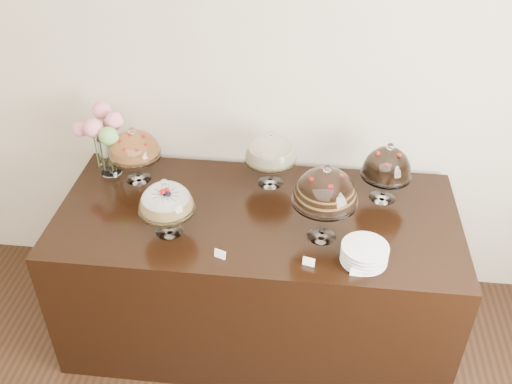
# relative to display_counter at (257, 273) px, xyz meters

# --- Properties ---
(wall_back) EXTENTS (5.00, 0.04, 3.00)m
(wall_back) POSITION_rel_display_counter_xyz_m (-0.13, 0.55, 1.05)
(wall_back) COLOR #BFB299
(wall_back) RESTS_ON ground
(display_counter) EXTENTS (2.20, 1.00, 0.90)m
(display_counter) POSITION_rel_display_counter_xyz_m (0.00, 0.00, 0.00)
(display_counter) COLOR black
(display_counter) RESTS_ON ground
(cake_stand_sugar_sponge) EXTENTS (0.29, 0.29, 0.33)m
(cake_stand_sugar_sponge) POSITION_rel_display_counter_xyz_m (-0.44, -0.20, 0.65)
(cake_stand_sugar_sponge) COLOR white
(cake_stand_sugar_sponge) RESTS_ON display_counter
(cake_stand_choco_layer) EXTENTS (0.33, 0.33, 0.44)m
(cake_stand_choco_layer) POSITION_rel_display_counter_xyz_m (0.35, -0.15, 0.75)
(cake_stand_choco_layer) COLOR white
(cake_stand_choco_layer) RESTS_ON display_counter
(cake_stand_cheesecake) EXTENTS (0.30, 0.30, 0.35)m
(cake_stand_cheesecake) POSITION_rel_display_counter_xyz_m (0.04, 0.30, 0.67)
(cake_stand_cheesecake) COLOR white
(cake_stand_cheesecake) RESTS_ON display_counter
(cake_stand_dark_choco) EXTENTS (0.28, 0.28, 0.36)m
(cake_stand_dark_choco) POSITION_rel_display_counter_xyz_m (0.69, 0.22, 0.67)
(cake_stand_dark_choco) COLOR white
(cake_stand_dark_choco) RESTS_ON display_counter
(cake_stand_fruit_tart) EXTENTS (0.31, 0.31, 0.35)m
(cake_stand_fruit_tart) POSITION_rel_display_counter_xyz_m (-0.74, 0.25, 0.67)
(cake_stand_fruit_tart) COLOR white
(cake_stand_fruit_tart) RESTS_ON display_counter
(flower_vase) EXTENTS (0.30, 0.27, 0.43)m
(flower_vase) POSITION_rel_display_counter_xyz_m (-0.92, 0.30, 0.71)
(flower_vase) COLOR white
(flower_vase) RESTS_ON display_counter
(plate_stack) EXTENTS (0.22, 0.22, 0.09)m
(plate_stack) POSITION_rel_display_counter_xyz_m (0.56, -0.32, 0.50)
(plate_stack) COLOR silver
(plate_stack) RESTS_ON display_counter
(price_card_left) EXTENTS (0.06, 0.04, 0.04)m
(price_card_left) POSITION_rel_display_counter_xyz_m (-0.14, -0.37, 0.47)
(price_card_left) COLOR white
(price_card_left) RESTS_ON display_counter
(price_card_right) EXTENTS (0.06, 0.02, 0.04)m
(price_card_right) POSITION_rel_display_counter_xyz_m (0.52, -0.43, 0.47)
(price_card_right) COLOR white
(price_card_right) RESTS_ON display_counter
(price_card_extra) EXTENTS (0.06, 0.03, 0.04)m
(price_card_extra) POSITION_rel_display_counter_xyz_m (0.30, -0.38, 0.47)
(price_card_extra) COLOR white
(price_card_extra) RESTS_ON display_counter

